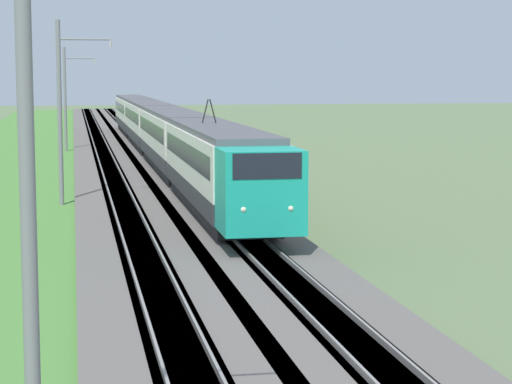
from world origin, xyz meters
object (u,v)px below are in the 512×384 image
(passenger_train, at_px, (159,128))
(catenary_mast_far, at_px, (66,98))
(catenary_mast_mid, at_px, (61,111))
(catenary_mast_near, at_px, (32,183))

(passenger_train, height_order, catenary_mast_far, catenary_mast_far)
(catenary_mast_mid, xyz_separation_m, catenary_mast_far, (33.89, -0.00, -0.17))
(passenger_train, xyz_separation_m, catenary_mast_far, (9.28, 6.62, 1.95))
(catenary_mast_far, bearing_deg, passenger_train, -144.50)
(passenger_train, distance_m, catenary_mast_near, 58.92)
(catenary_mast_near, relative_size, catenary_mast_far, 1.10)
(passenger_train, bearing_deg, catenary_mast_mid, -15.05)
(passenger_train, height_order, catenary_mast_near, catenary_mast_near)
(catenary_mast_near, xyz_separation_m, catenary_mast_far, (67.78, -0.01, -0.42))
(catenary_mast_near, height_order, catenary_mast_far, catenary_mast_near)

